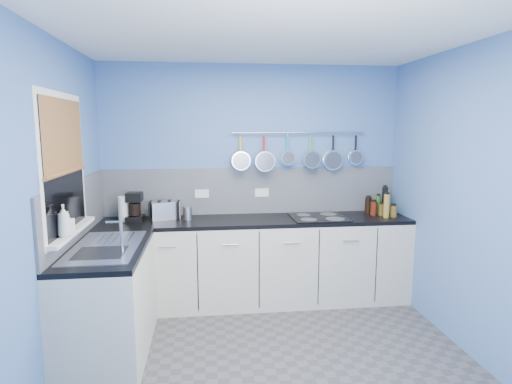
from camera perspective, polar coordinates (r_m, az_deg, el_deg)
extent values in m
cube|color=#47474C|center=(3.61, 2.38, -22.11)|extent=(3.20, 3.00, 0.02)
cube|color=white|center=(3.17, 2.69, 20.96)|extent=(3.20, 3.00, 0.02)
cube|color=#4C75B7|center=(4.63, -0.50, 1.43)|extent=(3.20, 0.02, 2.50)
cube|color=#4C75B7|center=(1.73, 10.81, -11.32)|extent=(3.20, 0.02, 2.50)
cube|color=#4C75B7|center=(3.30, -26.27, -2.45)|extent=(0.02, 3.00, 2.50)
cube|color=#4C75B7|center=(3.76, 27.51, -1.26)|extent=(0.02, 3.00, 2.50)
cube|color=gray|center=(4.62, -0.47, 0.16)|extent=(3.20, 0.02, 0.50)
cube|color=gray|center=(3.87, -22.95, -2.21)|extent=(0.02, 1.80, 0.50)
cube|color=beige|center=(4.51, -0.05, -9.47)|extent=(3.20, 0.60, 0.86)
cube|color=black|center=(4.39, -0.05, -3.88)|extent=(3.20, 0.60, 0.04)
cube|color=beige|center=(3.72, -19.19, -14.00)|extent=(0.60, 1.20, 0.86)
cube|color=black|center=(3.58, -19.55, -7.32)|extent=(0.60, 1.20, 0.04)
cube|color=white|center=(3.53, -24.46, 3.27)|extent=(0.01, 1.00, 1.10)
cube|color=black|center=(3.53, -24.38, 3.27)|extent=(0.01, 0.90, 1.00)
cube|color=#A15E33|center=(3.52, -24.49, 6.92)|extent=(0.01, 0.90, 0.55)
cube|color=white|center=(3.60, -23.57, -4.89)|extent=(0.10, 0.98, 0.03)
cube|color=silver|center=(3.57, -19.57, -6.95)|extent=(0.50, 0.95, 0.01)
cube|color=white|center=(4.59, -7.30, -0.23)|extent=(0.15, 0.01, 0.09)
cube|color=white|center=(4.62, 0.78, -0.08)|extent=(0.15, 0.01, 0.09)
cylinder|color=silver|center=(4.62, 5.81, 7.96)|extent=(1.45, 0.02, 0.02)
imported|color=white|center=(3.36, -24.50, -3.56)|extent=(0.11, 0.11, 0.24)
imported|color=white|center=(3.44, -24.07, -3.84)|extent=(0.09, 0.09, 0.17)
cylinder|color=white|center=(4.46, -17.39, -2.18)|extent=(0.12, 0.12, 0.25)
cube|color=silver|center=(4.46, -12.21, -2.42)|extent=(0.32, 0.25, 0.18)
cylinder|color=silver|center=(4.40, -9.19, -2.83)|extent=(0.10, 0.10, 0.13)
cube|color=black|center=(4.47, 8.48, -3.40)|extent=(0.57, 0.50, 0.01)
cylinder|color=black|center=(4.86, 16.96, -1.06)|extent=(0.06, 0.06, 0.29)
cylinder|color=#265919|center=(4.82, 16.13, -1.64)|extent=(0.06, 0.06, 0.20)
cylinder|color=black|center=(4.79, 14.88, -1.77)|extent=(0.07, 0.07, 0.18)
cylinder|color=#3F721E|center=(4.76, 17.30, -2.15)|extent=(0.05, 0.05, 0.14)
cylinder|color=brown|center=(4.74, 16.55, -2.30)|extent=(0.06, 0.06, 0.12)
cylinder|color=#4C190C|center=(4.73, 15.59, -2.13)|extent=(0.07, 0.07, 0.15)
cylinder|color=brown|center=(4.70, 18.04, -2.48)|extent=(0.07, 0.07, 0.12)
cylinder|color=olive|center=(4.64, 17.20, -1.79)|extent=(0.06, 0.06, 0.25)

